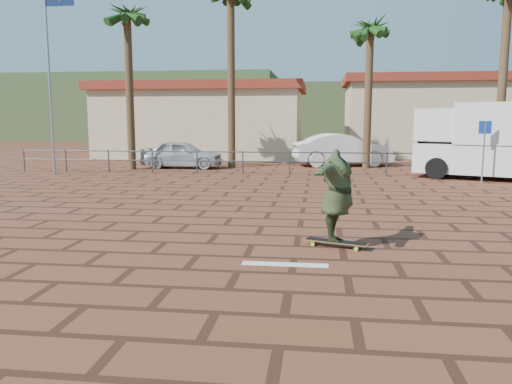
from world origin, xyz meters
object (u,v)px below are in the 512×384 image
campervan (496,139)px  car_silver (182,154)px  car_white (343,150)px  skateboarder (337,195)px  longboard (336,242)px

campervan → car_silver: campervan is taller
car_silver → car_white: bearing=-73.9°
skateboarder → car_white: bearing=13.2°
campervan → car_silver: bearing=-168.9°
car_white → campervan: bearing=-143.7°
campervan → car_white: size_ratio=1.26×
longboard → car_white: bearing=106.0°
skateboarder → car_silver: skateboarder is taller
campervan → longboard: bearing=-96.4°
longboard → car_silver: (-6.87, 14.32, 0.57)m
skateboarder → car_white: 16.49m
skateboarder → campervan: campervan is taller
longboard → skateboarder: (0.00, 0.00, 0.87)m
campervan → car_white: 7.60m
longboard → car_white: car_white is taller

